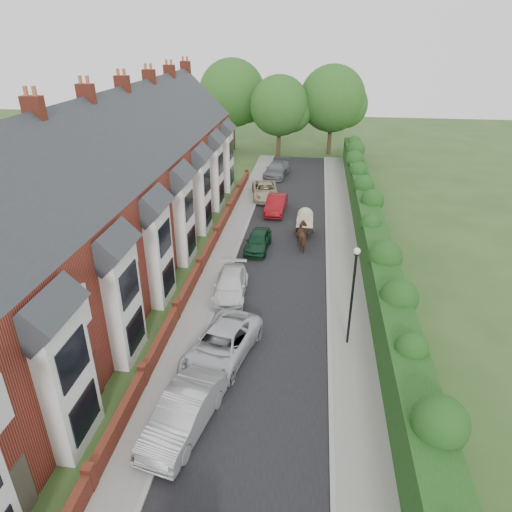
{
  "coord_description": "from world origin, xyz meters",
  "views": [
    {
      "loc": [
        1.33,
        -14.31,
        13.64
      ],
      "look_at": [
        -1.63,
        8.56,
        2.2
      ],
      "focal_mm": 32.0,
      "sensor_mm": 36.0,
      "label": 1
    }
  ],
  "objects_px": {
    "car_green": "(258,241)",
    "horse": "(304,236)",
    "car_grey": "(277,169)",
    "horse_cart": "(305,221)",
    "car_silver_b": "(221,345)",
    "car_white": "(230,285)",
    "car_silver_a": "(183,413)",
    "lamppost": "(353,285)",
    "car_red": "(276,204)",
    "car_beige": "(265,191)"
  },
  "relations": [
    {
      "from": "car_silver_a",
      "to": "car_red",
      "type": "distance_m",
      "value": 23.49
    },
    {
      "from": "car_grey",
      "to": "car_silver_b",
      "type": "bearing_deg",
      "value": -82.69
    },
    {
      "from": "car_red",
      "to": "car_grey",
      "type": "height_order",
      "value": "car_grey"
    },
    {
      "from": "lamppost",
      "to": "car_silver_b",
      "type": "distance_m",
      "value": 6.6
    },
    {
      "from": "car_silver_b",
      "to": "car_red",
      "type": "distance_m",
      "value": 19.18
    },
    {
      "from": "car_white",
      "to": "car_red",
      "type": "relative_size",
      "value": 1.02
    },
    {
      "from": "lamppost",
      "to": "car_red",
      "type": "relative_size",
      "value": 1.2
    },
    {
      "from": "car_green",
      "to": "car_grey",
      "type": "distance_m",
      "value": 17.77
    },
    {
      "from": "car_white",
      "to": "car_green",
      "type": "bearing_deg",
      "value": 79.23
    },
    {
      "from": "car_red",
      "to": "car_beige",
      "type": "relative_size",
      "value": 0.88
    },
    {
      "from": "car_green",
      "to": "horse",
      "type": "xyz_separation_m",
      "value": [
        3.1,
        0.62,
        0.23
      ]
    },
    {
      "from": "car_beige",
      "to": "horse_cart",
      "type": "relative_size",
      "value": 1.78
    },
    {
      "from": "car_silver_b",
      "to": "car_white",
      "type": "bearing_deg",
      "value": 109.21
    },
    {
      "from": "car_silver_b",
      "to": "horse",
      "type": "distance_m",
      "value": 12.87
    },
    {
      "from": "car_white",
      "to": "car_grey",
      "type": "distance_m",
      "value": 24.02
    },
    {
      "from": "horse_cart",
      "to": "car_white",
      "type": "bearing_deg",
      "value": -113.17
    },
    {
      "from": "car_white",
      "to": "horse_cart",
      "type": "xyz_separation_m",
      "value": [
        3.89,
        9.1,
        0.5
      ]
    },
    {
      "from": "car_red",
      "to": "car_grey",
      "type": "relative_size",
      "value": 0.84
    },
    {
      "from": "car_grey",
      "to": "horse_cart",
      "type": "relative_size",
      "value": 1.85
    },
    {
      "from": "horse",
      "to": "horse_cart",
      "type": "relative_size",
      "value": 0.75
    },
    {
      "from": "car_green",
      "to": "car_red",
      "type": "xyz_separation_m",
      "value": [
        0.61,
        7.35,
        0.06
      ]
    },
    {
      "from": "car_silver_a",
      "to": "car_white",
      "type": "xyz_separation_m",
      "value": [
        0.0,
        9.86,
        -0.14
      ]
    },
    {
      "from": "car_green",
      "to": "horse",
      "type": "distance_m",
      "value": 3.17
    },
    {
      "from": "car_green",
      "to": "car_silver_b",
      "type": "bearing_deg",
      "value": -87.96
    },
    {
      "from": "horse",
      "to": "lamppost",
      "type": "bearing_deg",
      "value": 87.29
    },
    {
      "from": "car_silver_a",
      "to": "car_green",
      "type": "xyz_separation_m",
      "value": [
        0.79,
        16.1,
        -0.13
      ]
    },
    {
      "from": "car_silver_b",
      "to": "horse",
      "type": "relative_size",
      "value": 2.53
    },
    {
      "from": "car_silver_a",
      "to": "car_white",
      "type": "relative_size",
      "value": 1.07
    },
    {
      "from": "car_green",
      "to": "car_grey",
      "type": "bearing_deg",
      "value": 93.92
    },
    {
      "from": "car_silver_b",
      "to": "horse",
      "type": "bearing_deg",
      "value": 88.3
    },
    {
      "from": "car_silver_a",
      "to": "car_green",
      "type": "height_order",
      "value": "car_silver_a"
    },
    {
      "from": "car_red",
      "to": "car_beige",
      "type": "bearing_deg",
      "value": 113.15
    },
    {
      "from": "car_grey",
      "to": "horse_cart",
      "type": "bearing_deg",
      "value": -70.07
    },
    {
      "from": "lamppost",
      "to": "car_white",
      "type": "relative_size",
      "value": 1.17
    },
    {
      "from": "car_silver_b",
      "to": "car_green",
      "type": "distance_m",
      "value": 11.82
    },
    {
      "from": "horse",
      "to": "car_silver_a",
      "type": "bearing_deg",
      "value": 60.94
    },
    {
      "from": "lamppost",
      "to": "car_white",
      "type": "distance_m",
      "value": 7.89
    },
    {
      "from": "car_white",
      "to": "horse_cart",
      "type": "relative_size",
      "value": 1.6
    },
    {
      "from": "car_grey",
      "to": "horse_cart",
      "type": "height_order",
      "value": "horse_cart"
    },
    {
      "from": "lamppost",
      "to": "car_red",
      "type": "distance_m",
      "value": 18.25
    },
    {
      "from": "car_silver_a",
      "to": "car_silver_b",
      "type": "height_order",
      "value": "car_silver_a"
    },
    {
      "from": "lamppost",
      "to": "horse_cart",
      "type": "distance_m",
      "value": 13.29
    },
    {
      "from": "horse",
      "to": "horse_cart",
      "type": "distance_m",
      "value": 2.25
    },
    {
      "from": "lamppost",
      "to": "horse_cart",
      "type": "xyz_separation_m",
      "value": [
        -2.51,
        12.87,
        -2.16
      ]
    },
    {
      "from": "car_white",
      "to": "car_grey",
      "type": "height_order",
      "value": "car_grey"
    },
    {
      "from": "car_silver_b",
      "to": "car_white",
      "type": "relative_size",
      "value": 1.19
    },
    {
      "from": "lamppost",
      "to": "car_white",
      "type": "bearing_deg",
      "value": 149.46
    },
    {
      "from": "car_green",
      "to": "car_beige",
      "type": "distance_m",
      "value": 10.85
    },
    {
      "from": "car_beige",
      "to": "horse",
      "type": "distance_m",
      "value": 10.89
    },
    {
      "from": "lamppost",
      "to": "car_green",
      "type": "bearing_deg",
      "value": 119.24
    }
  ]
}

